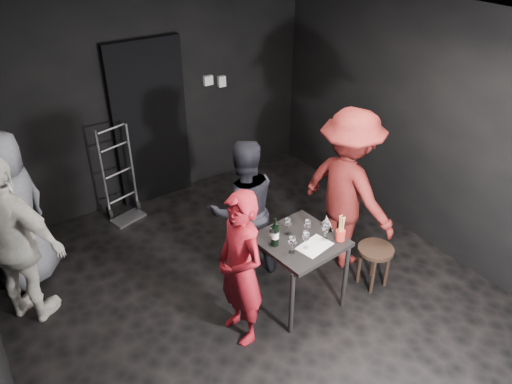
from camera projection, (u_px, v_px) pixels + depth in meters
floor at (255, 300)px, 5.05m from camera, size 4.50×5.00×0.02m
ceiling at (255, 27)px, 3.65m from camera, size 4.50×5.00×0.02m
wall_back at (146, 99)px, 6.15m from camera, size 4.50×0.04×2.70m
wall_right at (430, 128)px, 5.39m from camera, size 0.04×5.00×2.70m
doorway at (150, 123)px, 6.26m from camera, size 0.95×0.10×2.10m
wallbox_upper at (208, 80)px, 6.45m from camera, size 0.12×0.06×0.12m
wallbox_lower at (222, 81)px, 6.57m from camera, size 0.10×0.06×0.14m
hand_truck at (124, 201)px, 6.24m from camera, size 0.40×0.34×1.21m
tasting_table at (300, 248)px, 4.73m from camera, size 0.72×0.72×0.75m
stool at (375, 255)px, 5.07m from camera, size 0.36×0.36×0.47m
server_red at (240, 269)px, 4.29m from camera, size 0.39×0.57×1.53m
woman_black at (243, 208)px, 5.09m from camera, size 0.84×0.59×1.56m
man_maroon at (350, 176)px, 5.09m from camera, size 0.81×1.43×2.11m
bystander_cream at (12, 232)px, 4.39m from camera, size 1.17×1.23×1.96m
bystander_grey at (10, 202)px, 4.86m from camera, size 1.05×0.96×1.91m
tasting_mat at (315, 246)px, 4.59m from camera, size 0.36×0.28×0.00m
wine_glass_a at (292, 244)px, 4.46m from camera, size 0.08×0.08×0.19m
wine_glass_b at (273, 235)px, 4.55m from camera, size 0.10×0.10×0.22m
wine_glass_c at (288, 226)px, 4.71m from camera, size 0.08×0.08×0.19m
wine_glass_d at (306, 239)px, 4.52m from camera, size 0.09×0.09×0.19m
wine_glass_e at (325, 230)px, 4.62m from camera, size 0.10×0.10×0.22m
wine_glass_f at (308, 227)px, 4.70m from camera, size 0.07×0.07×0.18m
wine_bottle at (275, 235)px, 4.55m from camera, size 0.07×0.07×0.29m
breadstick_cup at (341, 228)px, 4.61m from camera, size 0.09×0.09×0.28m
reserved_card at (327, 225)px, 4.79m from camera, size 0.13×0.16×0.10m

